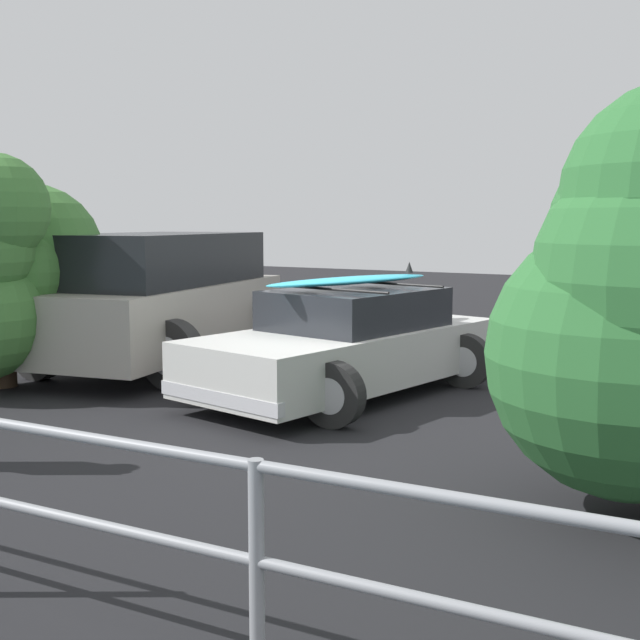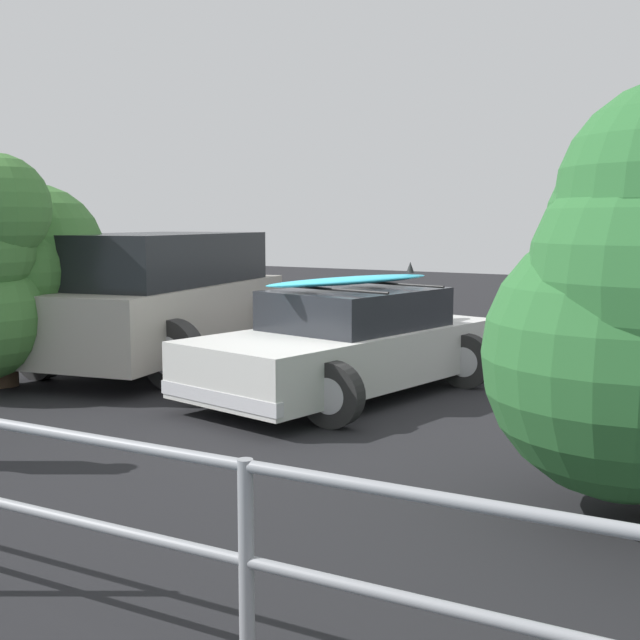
# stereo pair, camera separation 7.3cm
# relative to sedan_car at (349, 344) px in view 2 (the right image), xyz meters

# --- Properties ---
(ground_plane) EXTENTS (44.00, 44.00, 0.02)m
(ground_plane) POSITION_rel_sedan_car_xyz_m (-0.15, 0.40, -0.61)
(ground_plane) COLOR black
(ground_plane) RESTS_ON ground
(sedan_car) EXTENTS (2.75, 4.32, 1.52)m
(sedan_car) POSITION_rel_sedan_car_xyz_m (0.00, 0.00, 0.00)
(sedan_car) COLOR silver
(sedan_car) RESTS_ON ground
(suv_car) EXTENTS (3.31, 4.70, 1.86)m
(suv_car) POSITION_rel_sedan_car_xyz_m (3.15, -0.19, 0.37)
(suv_car) COLOR #9E998E
(suv_car) RESTS_ON ground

